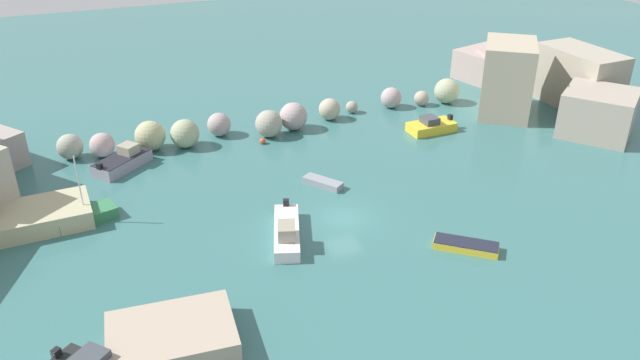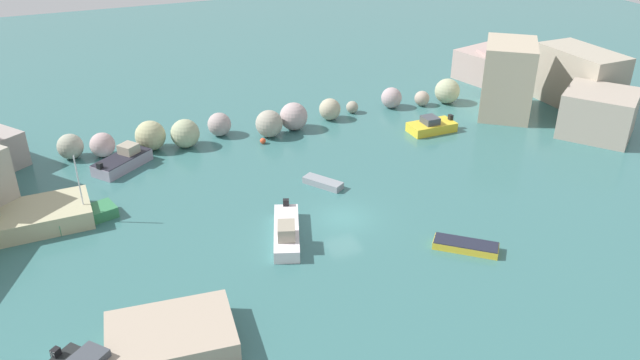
{
  "view_description": "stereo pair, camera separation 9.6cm",
  "coord_description": "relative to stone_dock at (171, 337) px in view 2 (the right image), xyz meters",
  "views": [
    {
      "loc": [
        -16.89,
        -36.11,
        24.04
      ],
      "look_at": [
        0.0,
        4.53,
        1.0
      ],
      "focal_mm": 35.14,
      "sensor_mm": 36.0,
      "label": 1
    },
    {
      "loc": [
        -16.8,
        -36.15,
        24.04
      ],
      "look_at": [
        0.0,
        4.53,
        1.0
      ],
      "focal_mm": 35.14,
      "sensor_mm": 36.0,
      "label": 2
    }
  ],
  "objects": [
    {
      "name": "moored_boat_5",
      "position": [
        0.3,
        23.83,
        -0.06
      ],
      "size": [
        5.38,
        4.92,
        1.84
      ],
      "rotation": [
        0.0,
        0.0,
        0.67
      ],
      "color": "#928A9E",
      "rests_on": "cove_water"
    },
    {
      "name": "moored_boat_3",
      "position": [
        -3.36,
        15.75,
        -0.26
      ],
      "size": [
        4.67,
        3.03,
        5.31
      ],
      "rotation": [
        0.0,
        0.0,
        0.27
      ],
      "color": "#327C4C",
      "rests_on": "cove_water"
    },
    {
      "name": "moored_boat_0",
      "position": [
        9.46,
        7.82,
        -0.11
      ],
      "size": [
        3.74,
        6.61,
        1.84
      ],
      "rotation": [
        0.0,
        0.0,
        4.38
      ],
      "color": "white",
      "rests_on": "cove_water"
    },
    {
      "name": "moored_boat_2",
      "position": [
        20.32,
        1.95,
        -0.41
      ],
      "size": [
        4.25,
        3.92,
        0.57
      ],
      "rotation": [
        0.0,
        0.0,
        5.58
      ],
      "color": "yellow",
      "rests_on": "cove_water"
    },
    {
      "name": "stone_dock",
      "position": [
        0.0,
        0.0,
        0.0
      ],
      "size": [
        7.2,
        5.44,
        1.39
      ],
      "primitive_type": "cube",
      "rotation": [
        0.0,
        0.0,
        -0.09
      ],
      "color": "tan",
      "rests_on": "ground"
    },
    {
      "name": "moored_boat_1",
      "position": [
        28.95,
        20.53,
        -0.14
      ],
      "size": [
        4.58,
        2.37,
        1.55
      ],
      "rotation": [
        0.0,
        0.0,
        3.16
      ],
      "color": "gold",
      "rests_on": "cove_water"
    },
    {
      "name": "rock_breakwater",
      "position": [
        13.89,
        26.64,
        0.54
      ],
      "size": [
        40.77,
        4.74,
        2.74
      ],
      "color": "#9FA18E",
      "rests_on": "ground"
    },
    {
      "name": "channel_buoy",
      "position": [
        12.91,
        24.01,
        -0.42
      ],
      "size": [
        0.55,
        0.55,
        0.55
      ],
      "primitive_type": "sphere",
      "color": "#E04C28",
      "rests_on": "cove_water"
    },
    {
      "name": "cliff_headland_right",
      "position": [
        44.23,
        23.5,
        1.82
      ],
      "size": [
        20.88,
        26.21,
        7.43
      ],
      "color": "#A89A8A",
      "rests_on": "ground"
    },
    {
      "name": "cove_water",
      "position": [
        14.3,
        8.9,
        -0.7
      ],
      "size": [
        160.0,
        160.0,
        0.0
      ],
      "primitive_type": "plane",
      "color": "#376C6B",
      "rests_on": "ground"
    },
    {
      "name": "moored_boat_6",
      "position": [
        14.87,
        14.18,
        -0.42
      ],
      "size": [
        2.8,
        3.39,
        0.55
      ],
      "rotation": [
        0.0,
        0.0,
        2.17
      ],
      "color": "gray",
      "rests_on": "cove_water"
    }
  ]
}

